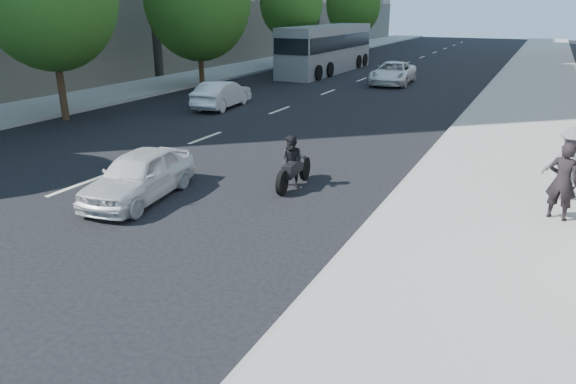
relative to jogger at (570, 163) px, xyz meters
The scene contains 12 objects.
ground 8.31m from the jogger, 129.90° to the right, with size 160.00×160.00×0.00m, color black.
near_sidewalk 13.77m from the jogger, 95.37° to the left, with size 5.00×120.00×0.15m, color #A4A199.
far_sidewalk 25.95m from the jogger, 148.17° to the left, with size 4.50×120.00×0.15m, color #A4A199.
tree_far_d 30.59m from the jogger, 128.72° to the left, with size 4.80×4.80×7.65m.
tree_far_e 42.36m from the jogger, 116.74° to the left, with size 5.40×5.40×7.89m.
jogger is the anchor object (origin of this frame).
pedestrian_woman 1.52m from the jogger, 96.14° to the right, with size 0.63×0.41×1.73m, color black.
white_sedan_near 10.48m from the jogger, 155.63° to the right, with size 1.46×3.62×1.23m, color silver.
white_sedan_mid 16.20m from the jogger, 154.09° to the left, with size 1.34×3.85×1.27m, color silver.
white_sedan_far 20.79m from the jogger, 116.92° to the left, with size 2.25×4.87×1.35m, color white.
motorcycle 6.75m from the jogger, 164.06° to the right, with size 0.74×2.05×1.42m.
bus 27.31m from the jogger, 124.57° to the left, with size 2.76×12.07×3.30m.
Camera 1 is at (4.46, -7.24, 4.57)m, focal length 32.00 mm.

